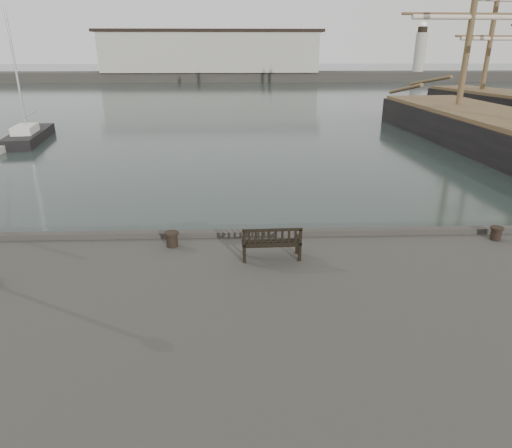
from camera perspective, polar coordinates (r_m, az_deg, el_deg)
The scene contains 6 objects.
ground at distance 15.57m, azimuth 5.12°, elevation -6.48°, with size 400.00×400.00×0.00m, color black.
breakwater at distance 105.73m, azimuth -3.73°, elevation 19.70°, with size 140.00×9.50×12.20m.
bench at distance 13.01m, azimuth 1.93°, elevation -3.07°, with size 1.69×0.63×0.96m.
bollard_left at distance 14.04m, azimuth -10.46°, elevation -1.89°, with size 0.43×0.43×0.46m, color black.
bollard_right at distance 16.15m, azimuth 27.81°, elevation -1.04°, with size 0.40×0.40×0.42m, color black.
yacht_d at distance 42.14m, azimuth -26.43°, elevation 9.58°, with size 3.47×8.58×10.67m.
Camera 1 is at (-1.87, -13.65, 7.24)m, focal length 32.00 mm.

